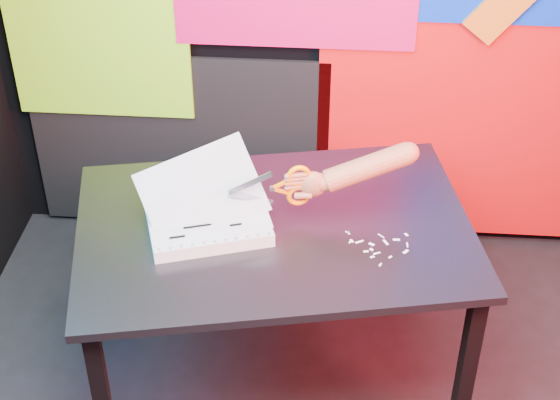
{
  "coord_description": "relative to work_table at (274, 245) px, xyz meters",
  "views": [
    {
      "loc": [
        -0.06,
        -1.66,
        2.47
      ],
      "look_at": [
        -0.23,
        0.52,
        0.87
      ],
      "focal_mm": 55.0,
      "sensor_mm": 36.0,
      "label": 1
    }
  ],
  "objects": [
    {
      "name": "printout_stack",
      "position": [
        -0.21,
        -0.03,
        0.11
      ],
      "size": [
        0.47,
        0.38,
        0.29
      ],
      "rotation": [
        0.0,
        0.0,
        0.31
      ],
      "color": "silver",
      "rests_on": "work_table"
    },
    {
      "name": "paper_clippings",
      "position": [
        0.34,
        -0.07,
        0.08
      ],
      "size": [
        0.2,
        0.17,
        0.0
      ],
      "color": "silver",
      "rests_on": "work_table"
    },
    {
      "name": "scissors",
      "position": [
        0.06,
        0.04,
        0.22
      ],
      "size": [
        0.26,
        0.08,
        0.15
      ],
      "rotation": [
        0.0,
        0.0,
        0.26
      ],
      "color": "#A4A7B4",
      "rests_on": "printout_stack"
    },
    {
      "name": "work_table",
      "position": [
        0.0,
        0.0,
        0.0
      ],
      "size": [
        1.43,
        1.1,
        0.75
      ],
      "rotation": [
        0.0,
        0.0,
        0.21
      ],
      "color": "black",
      "rests_on": "ground"
    },
    {
      "name": "room",
      "position": [
        0.25,
        -0.54,
        0.68
      ],
      "size": [
        3.01,
        3.01,
        2.71
      ],
      "color": "black",
      "rests_on": "ground"
    },
    {
      "name": "backdrop",
      "position": [
        0.31,
        0.92,
        0.29
      ],
      "size": [
        2.88,
        0.05,
        2.08
      ],
      "color": "red",
      "rests_on": "ground"
    },
    {
      "name": "hand_forearm",
      "position": [
        0.26,
        0.1,
        0.25
      ],
      "size": [
        0.42,
        0.15,
        0.17
      ],
      "rotation": [
        0.0,
        0.0,
        0.26
      ],
      "color": "#B24F3A",
      "rests_on": "work_table"
    }
  ]
}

